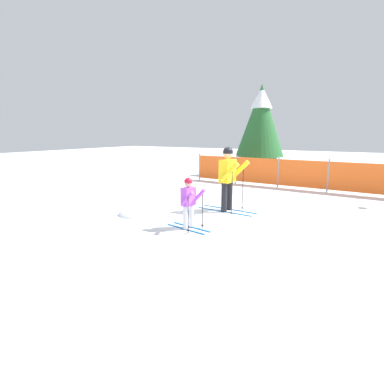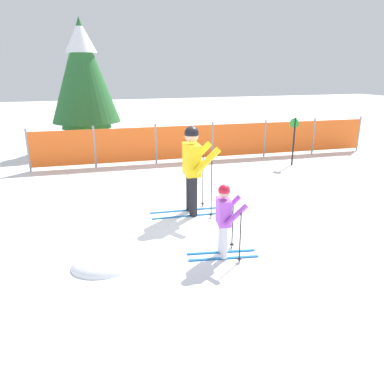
% 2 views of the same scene
% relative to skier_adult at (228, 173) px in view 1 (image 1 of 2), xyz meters
% --- Properties ---
extents(ground_plane, '(60.00, 60.00, 0.00)m').
position_rel_skier_adult_xyz_m(ground_plane, '(0.17, 0.02, -1.02)').
color(ground_plane, white).
extents(skier_adult, '(1.64, 0.76, 1.72)m').
position_rel_skier_adult_xyz_m(skier_adult, '(0.00, 0.00, 0.00)').
color(skier_adult, '#1966B2').
rests_on(skier_adult, ground_plane).
extents(skier_child, '(1.09, 0.54, 1.14)m').
position_rel_skier_adult_xyz_m(skier_child, '(-0.10, -1.84, -0.36)').
color(skier_child, '#1966B2').
rests_on(skier_child, ground_plane).
extents(safety_fence, '(10.70, 0.52, 1.19)m').
position_rel_skier_adult_xyz_m(safety_fence, '(1.99, 4.20, -0.43)').
color(safety_fence, gray).
rests_on(safety_fence, ground_plane).
extents(conifer_far, '(2.36, 2.36, 4.38)m').
position_rel_skier_adult_xyz_m(conifer_far, '(-1.58, 7.42, 1.69)').
color(conifer_far, '#4C3823').
rests_on(conifer_far, ground_plane).
extents(conifer_near, '(1.76, 1.76, 3.27)m').
position_rel_skier_adult_xyz_m(conifer_near, '(-1.60, 7.58, 1.00)').
color(conifer_near, '#4C3823').
rests_on(conifer_near, ground_plane).
extents(snow_mound, '(0.93, 0.79, 0.37)m').
position_rel_skier_adult_xyz_m(snow_mound, '(-1.87, -1.59, -1.02)').
color(snow_mound, white).
rests_on(snow_mound, ground_plane).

